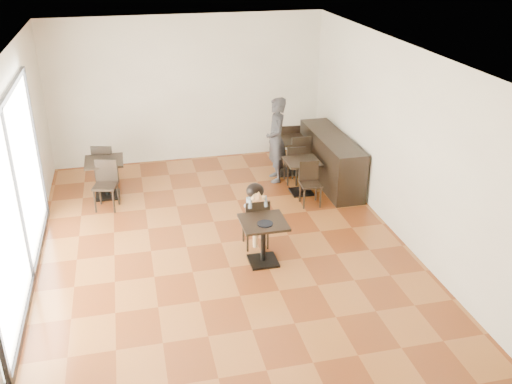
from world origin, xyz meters
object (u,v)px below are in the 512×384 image
object	(u,v)px
cafe_table_left	(106,179)
chair_back_b	(303,161)
chair_mid_a	(294,163)
child_chair	(255,222)
cafe_table_mid	(302,177)
cafe_table_back	(288,156)
adult_patron	(276,140)
child_table	(263,242)
chair_back_a	(288,143)
chair_mid_b	(311,185)
chair_left_a	(106,164)
chair_left_b	(105,186)
child	(255,215)

from	to	relation	value
cafe_table_left	chair_back_b	world-z (taller)	chair_back_b
chair_mid_a	child_chair	bearing A→B (deg)	63.21
cafe_table_left	chair_mid_a	size ratio (longest dim) A/B	0.92
cafe_table_mid	cafe_table_left	world-z (taller)	cafe_table_left
cafe_table_back	cafe_table_mid	bearing A→B (deg)	-91.57
adult_patron	child_table	bearing A→B (deg)	-14.18
cafe_table_back	chair_back_a	world-z (taller)	chair_back_a
chair_mid_b	chair_back_b	world-z (taller)	chair_back_b
child_chair	chair_back_a	distance (m)	3.74
chair_left_a	cafe_table_mid	bearing A→B (deg)	175.72
cafe_table_back	chair_left_b	bearing A→B (deg)	-166.82
chair_mid_b	chair_back_b	size ratio (longest dim) A/B	0.90
child	chair_back_a	bearing A→B (deg)	65.56
adult_patron	cafe_table_back	size ratio (longest dim) A/B	2.29
chair_mid_a	chair_left_b	distance (m)	3.79
chair_mid_b	chair_back_a	distance (m)	2.16
child_table	adult_patron	xyz separation A→B (m)	(1.03, 3.11, 0.52)
child_table	chair_back_b	distance (m)	3.25
child_chair	cafe_table_mid	xyz separation A→B (m)	(1.36, 1.81, -0.10)
child_table	chair_left_a	distance (m)	4.35
chair_left_b	chair_back_b	world-z (taller)	chair_back_b
cafe_table_left	cafe_table_back	bearing A→B (deg)	5.11
adult_patron	chair_left_a	distance (m)	3.50
adult_patron	chair_left_a	bearing A→B (deg)	-94.25
cafe_table_left	chair_back_a	distance (m)	4.05
chair_left_b	child_chair	bearing A→B (deg)	-25.09
chair_mid_a	chair_left_a	size ratio (longest dim) A/B	0.91
cafe_table_mid	chair_mid_a	bearing A→B (deg)	90.00
cafe_table_back	chair_back_b	xyz separation A→B (m)	(0.16, -0.55, 0.08)
chair_mid_a	cafe_table_left	bearing A→B (deg)	0.81
child_table	cafe_table_mid	bearing A→B (deg)	59.95
child_table	cafe_table_left	bearing A→B (deg)	128.08
child_chair	child	distance (m)	0.11
adult_patron	chair_mid_a	bearing A→B (deg)	63.07
child_table	adult_patron	distance (m)	3.32
chair_mid_a	chair_back_a	bearing A→B (deg)	-96.73
child_table	child	world-z (taller)	child
cafe_table_left	chair_left_a	size ratio (longest dim) A/B	0.83
chair_left_a	chair_back_b	xyz separation A→B (m)	(3.95, -0.76, 0.01)
chair_left_b	chair_back_b	size ratio (longest dim) A/B	0.99
child	chair_left_b	world-z (taller)	child
child	adult_patron	bearing A→B (deg)	68.00
chair_back_a	chair_back_b	size ratio (longest dim) A/B	1.00
child_table	cafe_table_back	world-z (taller)	cafe_table_back
adult_patron	child_chair	bearing A→B (deg)	-17.79
chair_back_b	chair_left_b	bearing A→B (deg)	-170.89
child	adult_patron	world-z (taller)	adult_patron
chair_mid_a	chair_left_b	bearing A→B (deg)	9.16
child_table	chair_left_a	size ratio (longest dim) A/B	0.80
chair_mid_b	cafe_table_back	bearing A→B (deg)	92.23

